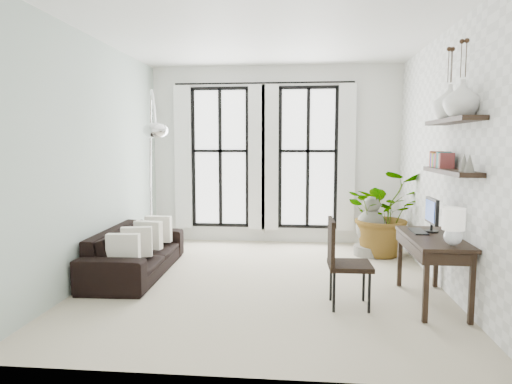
# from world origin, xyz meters

# --- Properties ---
(floor) EXTENTS (5.00, 5.00, 0.00)m
(floor) POSITION_xyz_m (0.00, 0.00, 0.00)
(floor) COLOR #C2B89A
(floor) RESTS_ON ground
(ceiling) EXTENTS (5.00, 5.00, 0.00)m
(ceiling) POSITION_xyz_m (0.00, 0.00, 3.20)
(ceiling) COLOR white
(ceiling) RESTS_ON wall_back
(wall_left) EXTENTS (0.00, 5.00, 5.00)m
(wall_left) POSITION_xyz_m (-2.25, 0.00, 1.60)
(wall_left) COLOR #A3B6AB
(wall_left) RESTS_ON floor
(wall_right) EXTENTS (0.00, 5.00, 5.00)m
(wall_right) POSITION_xyz_m (2.25, 0.00, 1.60)
(wall_right) COLOR white
(wall_right) RESTS_ON floor
(wall_back) EXTENTS (4.50, 0.00, 4.50)m
(wall_back) POSITION_xyz_m (0.00, 2.50, 1.60)
(wall_back) COLOR white
(wall_back) RESTS_ON floor
(windows) EXTENTS (3.26, 0.13, 2.65)m
(windows) POSITION_xyz_m (-0.20, 2.43, 1.56)
(windows) COLOR white
(windows) RESTS_ON wall_back
(wall_shelves) EXTENTS (0.25, 1.30, 0.60)m
(wall_shelves) POSITION_xyz_m (2.11, -0.61, 1.73)
(wall_shelves) COLOR black
(wall_shelves) RESTS_ON wall_right
(sofa) EXTENTS (0.90, 2.19, 0.63)m
(sofa) POSITION_xyz_m (-1.80, 0.20, 0.32)
(sofa) COLOR black
(sofa) RESTS_ON floor
(throw_pillows) EXTENTS (0.40, 1.52, 0.40)m
(throw_pillows) POSITION_xyz_m (-1.70, 0.20, 0.50)
(throw_pillows) COLOR white
(throw_pillows) RESTS_ON sofa
(plant) EXTENTS (1.34, 1.19, 1.39)m
(plant) POSITION_xyz_m (1.82, 1.61, 0.70)
(plant) COLOR #2D7228
(plant) RESTS_ON floor
(desk) EXTENTS (0.55, 1.31, 1.16)m
(desk) POSITION_xyz_m (1.95, -0.70, 0.72)
(desk) COLOR black
(desk) RESTS_ON floor
(desk_chair) EXTENTS (0.48, 0.48, 0.98)m
(desk_chair) POSITION_xyz_m (0.93, -0.84, 0.56)
(desk_chair) COLOR black
(desk_chair) RESTS_ON floor
(arc_lamp) EXTENTS (0.76, 1.27, 2.57)m
(arc_lamp) POSITION_xyz_m (-1.70, 0.70, 1.97)
(arc_lamp) COLOR silver
(arc_lamp) RESTS_ON floor
(buddha) EXTENTS (0.54, 0.54, 0.97)m
(buddha) POSITION_xyz_m (1.62, 1.59, 0.41)
(buddha) COLOR gray
(buddha) RESTS_ON floor
(vase_a) EXTENTS (0.37, 0.37, 0.38)m
(vase_a) POSITION_xyz_m (2.11, -0.90, 2.27)
(vase_a) COLOR white
(vase_a) RESTS_ON shelf_upper
(vase_b) EXTENTS (0.37, 0.37, 0.38)m
(vase_b) POSITION_xyz_m (2.11, -0.50, 2.27)
(vase_b) COLOR white
(vase_b) RESTS_ON shelf_upper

